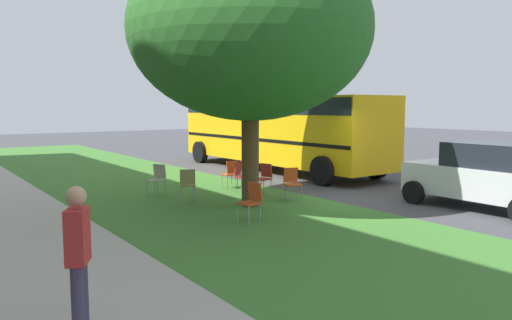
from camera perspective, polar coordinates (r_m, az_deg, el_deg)
The scene contains 14 objects.
ground at distance 13.51m, azimuth 9.71°, elevation -4.65°, with size 80.00×80.00×0.00m, color #424247.
grass_verge at distance 11.50m, azimuth -1.65°, elevation -6.47°, with size 48.00×6.00×0.01m, color #3D752D.
sidewalk_strip at distance 9.82m, azimuth -23.76°, elevation -9.22°, with size 48.00×2.80×0.01m, color #ADA89E.
street_tree at distance 12.53m, azimuth -0.69°, elevation 14.71°, with size 6.01×6.01×6.61m.
chair_0 at distance 14.69m, azimuth -1.71°, elevation -1.64°, with size 0.57×0.57×0.88m.
chair_1 at distance 14.25m, azimuth 0.93°, elevation -1.89°, with size 0.51×0.51×0.88m.
chair_2 at distance 10.76m, azimuth -0.54°, elevation -4.54°, with size 0.47×0.47×0.88m.
chair_3 at distance 14.33m, azimuth -11.35°, elevation -1.96°, with size 0.56×0.57×0.88m.
chair_4 at distance 13.31m, azimuth 4.20°, elevation -2.48°, with size 0.53×0.53×0.88m.
chair_5 at distance 15.17m, azimuth -2.94°, elevation -1.39°, with size 0.44×0.44×0.88m.
chair_6 at distance 13.20m, azimuth -7.95°, elevation -2.60°, with size 0.55×0.55×0.88m.
parked_car at distance 13.37m, azimuth 25.06°, elevation -1.63°, with size 3.70×1.92×1.65m.
school_bus at distance 19.61m, azimuth 2.45°, elevation 3.97°, with size 10.40×2.80×2.88m.
pedestrian_0 at distance 5.72m, azimuth -19.90°, elevation -10.45°, with size 0.41×0.35×1.69m.
Camera 1 is at (-9.30, 9.47, 2.53)m, focal length 34.53 mm.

